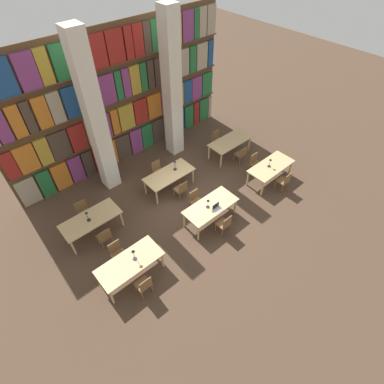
% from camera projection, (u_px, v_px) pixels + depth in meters
% --- Properties ---
extents(ground_plane, '(40.00, 40.00, 0.00)m').
position_uv_depth(ground_plane, '(190.00, 203.00, 11.63)').
color(ground_plane, '#4C3828').
extents(bookshelf_bank, '(9.96, 0.35, 5.50)m').
position_uv_depth(bookshelf_bank, '(123.00, 101.00, 11.88)').
color(bookshelf_bank, brown).
rests_on(bookshelf_bank, ground_plane).
extents(pillar_left, '(0.59, 0.59, 6.00)m').
position_uv_depth(pillar_left, '(95.00, 120.00, 10.29)').
color(pillar_left, silver).
rests_on(pillar_left, ground_plane).
extents(pillar_center, '(0.59, 0.59, 6.00)m').
position_uv_depth(pillar_center, '(172.00, 89.00, 11.86)').
color(pillar_center, silver).
rests_on(pillar_center, ground_plane).
extents(reading_table_0, '(2.00, 0.91, 0.76)m').
position_uv_depth(reading_table_0, '(130.00, 264.00, 8.97)').
color(reading_table_0, tan).
rests_on(reading_table_0, ground_plane).
extents(chair_0, '(0.42, 0.40, 0.87)m').
position_uv_depth(chair_0, '(144.00, 285.00, 8.71)').
color(chair_0, brown).
rests_on(chair_0, ground_plane).
extents(chair_1, '(0.42, 0.40, 0.87)m').
position_uv_depth(chair_1, '(117.00, 252.00, 9.49)').
color(chair_1, brown).
rests_on(chair_1, ground_plane).
extents(desk_lamp_0, '(0.14, 0.14, 0.46)m').
position_uv_depth(desk_lamp_0, '(133.00, 253.00, 8.77)').
color(desk_lamp_0, '#232328').
rests_on(desk_lamp_0, reading_table_0).
extents(reading_table_1, '(2.00, 0.91, 0.76)m').
position_uv_depth(reading_table_1, '(211.00, 207.00, 10.56)').
color(reading_table_1, tan).
rests_on(reading_table_1, ground_plane).
extents(chair_2, '(0.42, 0.40, 0.87)m').
position_uv_depth(chair_2, '(224.00, 224.00, 10.30)').
color(chair_2, brown).
rests_on(chair_2, ground_plane).
extents(chair_3, '(0.42, 0.40, 0.87)m').
position_uv_depth(chair_3, '(196.00, 200.00, 11.08)').
color(chair_3, brown).
rests_on(chair_3, ground_plane).
extents(desk_lamp_1, '(0.14, 0.14, 0.39)m').
position_uv_depth(desk_lamp_1, '(208.00, 202.00, 10.27)').
color(desk_lamp_1, '#232328').
rests_on(desk_lamp_1, reading_table_1).
extents(laptop, '(0.32, 0.22, 0.21)m').
position_uv_depth(laptop, '(217.00, 208.00, 10.37)').
color(laptop, silver).
rests_on(laptop, reading_table_1).
extents(reading_table_2, '(2.00, 0.91, 0.76)m').
position_uv_depth(reading_table_2, '(271.00, 167.00, 12.08)').
color(reading_table_2, tan).
rests_on(reading_table_2, ground_plane).
extents(chair_4, '(0.42, 0.40, 0.87)m').
position_uv_depth(chair_4, '(284.00, 181.00, 11.82)').
color(chair_4, brown).
rests_on(chair_4, ground_plane).
extents(chair_5, '(0.42, 0.40, 0.87)m').
position_uv_depth(chair_5, '(255.00, 163.00, 12.60)').
color(chair_5, brown).
rests_on(chair_5, ground_plane).
extents(desk_lamp_2, '(0.14, 0.14, 0.39)m').
position_uv_depth(desk_lamp_2, '(270.00, 161.00, 11.81)').
color(desk_lamp_2, '#232328').
rests_on(desk_lamp_2, reading_table_2).
extents(reading_table_3, '(2.00, 0.91, 0.76)m').
position_uv_depth(reading_table_3, '(91.00, 220.00, 10.14)').
color(reading_table_3, tan).
rests_on(reading_table_3, ground_plane).
extents(chair_6, '(0.42, 0.40, 0.87)m').
position_uv_depth(chair_6, '(105.00, 237.00, 9.92)').
color(chair_6, brown).
rests_on(chair_6, ground_plane).
extents(chair_7, '(0.42, 0.40, 0.87)m').
position_uv_depth(chair_7, '(84.00, 211.00, 10.70)').
color(chair_7, brown).
rests_on(chair_7, ground_plane).
extents(desk_lamp_3, '(0.14, 0.14, 0.43)m').
position_uv_depth(desk_lamp_3, '(87.00, 215.00, 9.84)').
color(desk_lamp_3, '#232328').
rests_on(desk_lamp_3, reading_table_3).
extents(reading_table_4, '(2.00, 0.91, 0.76)m').
position_uv_depth(reading_table_4, '(169.00, 175.00, 11.73)').
color(reading_table_4, tan).
rests_on(reading_table_4, ground_plane).
extents(chair_8, '(0.42, 0.40, 0.87)m').
position_uv_depth(chair_8, '(181.00, 189.00, 11.49)').
color(chair_8, brown).
rests_on(chair_8, ground_plane).
extents(chair_9, '(0.42, 0.40, 0.87)m').
position_uv_depth(chair_9, '(158.00, 170.00, 12.27)').
color(chair_9, brown).
rests_on(chair_9, ground_plane).
extents(desk_lamp_4, '(0.14, 0.14, 0.44)m').
position_uv_depth(desk_lamp_4, '(175.00, 164.00, 11.65)').
color(desk_lamp_4, '#232328').
rests_on(desk_lamp_4, reading_table_4).
extents(reading_table_5, '(2.00, 0.91, 0.76)m').
position_uv_depth(reading_table_5, '(230.00, 142.00, 13.27)').
color(reading_table_5, tan).
rests_on(reading_table_5, ground_plane).
extents(chair_10, '(0.42, 0.40, 0.87)m').
position_uv_depth(chair_10, '(241.00, 154.00, 13.01)').
color(chair_10, brown).
rests_on(chair_10, ground_plane).
extents(chair_11, '(0.42, 0.40, 0.87)m').
position_uv_depth(chair_11, '(217.00, 139.00, 13.79)').
color(chair_11, brown).
rests_on(chair_11, ground_plane).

